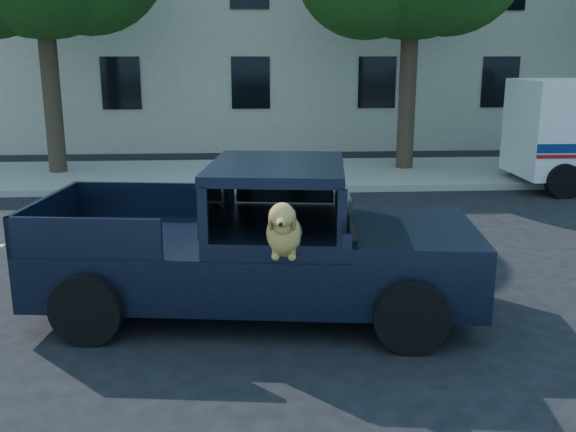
{
  "coord_description": "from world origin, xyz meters",
  "views": [
    {
      "loc": [
        0.77,
        -6.99,
        3.06
      ],
      "look_at": [
        1.25,
        -0.02,
        1.3
      ],
      "focal_mm": 40.0,
      "sensor_mm": 36.0,
      "label": 1
    }
  ],
  "objects": [
    {
      "name": "ground",
      "position": [
        0.0,
        0.0,
        0.0
      ],
      "size": [
        120.0,
        120.0,
        0.0
      ],
      "primitive_type": "plane",
      "color": "black",
      "rests_on": "ground"
    },
    {
      "name": "far_sidewalk",
      "position": [
        0.0,
        9.2,
        0.07
      ],
      "size": [
        60.0,
        4.0,
        0.15
      ],
      "primitive_type": "cube",
      "color": "gray",
      "rests_on": "ground"
    },
    {
      "name": "lane_stripes",
      "position": [
        2.0,
        3.4,
        0.01
      ],
      "size": [
        21.6,
        0.14,
        0.01
      ],
      "primitive_type": null,
      "color": "silver",
      "rests_on": "ground"
    },
    {
      "name": "building_main",
      "position": [
        3.0,
        16.5,
        4.5
      ],
      "size": [
        26.0,
        6.0,
        9.0
      ],
      "primitive_type": "cube",
      "color": "beige",
      "rests_on": "ground"
    },
    {
      "name": "pickup_truck",
      "position": [
        0.81,
        0.36,
        0.62
      ],
      "size": [
        5.36,
        2.95,
        1.84
      ],
      "rotation": [
        0.0,
        0.0,
        -0.13
      ],
      "color": "black",
      "rests_on": "ground"
    }
  ]
}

